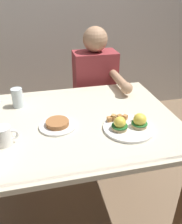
{
  "coord_description": "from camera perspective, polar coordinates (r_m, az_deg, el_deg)",
  "views": [
    {
      "loc": [
        -0.15,
        -1.13,
        1.43
      ],
      "look_at": [
        0.11,
        0.0,
        0.78
      ],
      "focal_mm": 37.59,
      "sensor_mm": 36.0,
      "label": 1
    }
  ],
  "objects": [
    {
      "name": "water_glass_near",
      "position": [
        1.52,
        -17.4,
        3.09
      ],
      "size": [
        0.07,
        0.07,
        0.12
      ],
      "color": "silver",
      "rests_on": "dining_table"
    },
    {
      "name": "dining_table",
      "position": [
        1.39,
        -4.52,
        -5.8
      ],
      "size": [
        1.2,
        0.9,
        0.74
      ],
      "color": "beige",
      "rests_on": "ground_plane"
    },
    {
      "name": "diner_person",
      "position": [
        1.95,
        1.25,
        5.66
      ],
      "size": [
        0.34,
        0.54,
        1.14
      ],
      "color": "#33333D",
      "rests_on": "ground_plane"
    },
    {
      "name": "coffee_mug",
      "position": [
        1.19,
        -20.47,
        -5.36
      ],
      "size": [
        0.11,
        0.08,
        0.09
      ],
      "color": "white",
      "rests_on": "dining_table"
    },
    {
      "name": "eggs_benedict_plate",
      "position": [
        1.25,
        9.25,
        -3.15
      ],
      "size": [
        0.27,
        0.27,
        0.09
      ],
      "color": "white",
      "rests_on": "dining_table"
    },
    {
      "name": "side_plate",
      "position": [
        1.27,
        -8.14,
        -3.02
      ],
      "size": [
        0.2,
        0.2,
        0.04
      ],
      "color": "white",
      "rests_on": "dining_table"
    },
    {
      "name": "ground_plane",
      "position": [
        1.82,
        -3.7,
        -22.35
      ],
      "size": [
        6.0,
        6.0,
        0.0
      ],
      "primitive_type": "plane",
      "color": "#7F664C"
    }
  ]
}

